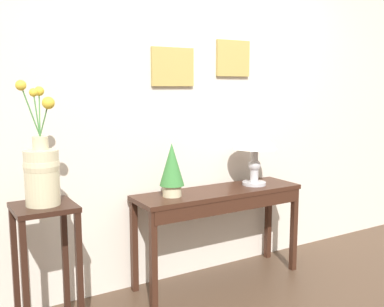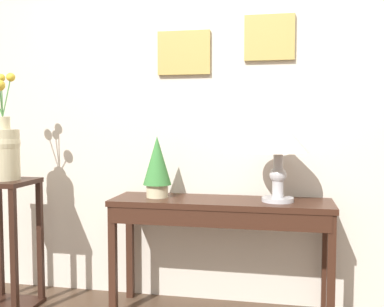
{
  "view_description": "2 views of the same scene",
  "coord_description": "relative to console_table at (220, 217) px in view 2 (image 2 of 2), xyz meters",
  "views": [
    {
      "loc": [
        -1.96,
        -1.49,
        1.53
      ],
      "look_at": [
        -0.27,
        1.32,
        1.04
      ],
      "focal_mm": 42.02,
      "sensor_mm": 36.0,
      "label": 1
    },
    {
      "loc": [
        0.34,
        -1.43,
        1.21
      ],
      "look_at": [
        -0.22,
        1.38,
        1.01
      ],
      "focal_mm": 42.14,
      "sensor_mm": 36.0,
      "label": 2
    }
  ],
  "objects": [
    {
      "name": "pedestal_stand_left",
      "position": [
        -1.36,
        -0.16,
        -0.21
      ],
      "size": [
        0.35,
        0.35,
        0.85
      ],
      "color": "black",
      "rests_on": "ground"
    },
    {
      "name": "flower_vase_tall",
      "position": [
        -1.36,
        -0.16,
        0.42
      ],
      "size": [
        0.22,
        0.22,
        0.72
      ],
      "color": "beige",
      "rests_on": "pedestal_stand_left"
    },
    {
      "name": "potted_plant_on_console",
      "position": [
        -0.41,
        0.03,
        0.31
      ],
      "size": [
        0.18,
        0.18,
        0.39
      ],
      "color": "beige",
      "rests_on": "console_table"
    },
    {
      "name": "back_wall_with_art",
      "position": [
        0.03,
        0.31,
        0.77
      ],
      "size": [
        9.0,
        0.13,
        2.8
      ],
      "color": "beige",
      "rests_on": "ground"
    },
    {
      "name": "console_table",
      "position": [
        0.0,
        0.0,
        0.0
      ],
      "size": [
        1.36,
        0.39,
        0.73
      ],
      "color": "#381E14",
      "rests_on": "ground"
    },
    {
      "name": "table_lamp",
      "position": [
        0.35,
        0.02,
        0.47
      ],
      "size": [
        0.36,
        0.36,
        0.5
      ],
      "color": "#B7B7BC",
      "rests_on": "console_table"
    }
  ]
}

